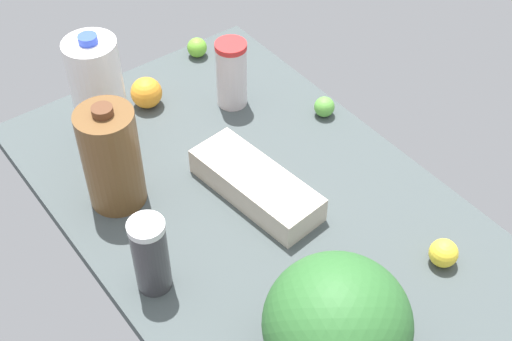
{
  "coord_description": "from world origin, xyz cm",
  "views": [
    {
      "loc": [
        86.36,
        -64.88,
        119.6
      ],
      "look_at": [
        0.0,
        0.0,
        13.0
      ],
      "focal_mm": 50.0,
      "sensor_mm": 36.0,
      "label": 1
    }
  ],
  "objects_px": {
    "chocolate_milk_jug": "(111,158)",
    "lime_near_front": "(197,48)",
    "orange_beside_bowl": "(146,93)",
    "tumbler_cup": "(232,74)",
    "lime_far_back": "(324,107)",
    "lemon_by_jug": "(444,253)",
    "milk_jug": "(98,90)",
    "shaker_bottle": "(151,255)",
    "watermelon": "(337,324)",
    "egg_carton": "(256,185)"
  },
  "relations": [
    {
      "from": "milk_jug",
      "to": "lime_near_front",
      "type": "relative_size",
      "value": 5.22
    },
    {
      "from": "egg_carton",
      "to": "watermelon",
      "type": "distance_m",
      "value": 0.45
    },
    {
      "from": "orange_beside_bowl",
      "to": "shaker_bottle",
      "type": "bearing_deg",
      "value": -29.31
    },
    {
      "from": "shaker_bottle",
      "to": "lime_near_front",
      "type": "distance_m",
      "value": 0.78
    },
    {
      "from": "egg_carton",
      "to": "shaker_bottle",
      "type": "distance_m",
      "value": 0.32
    },
    {
      "from": "chocolate_milk_jug",
      "to": "lime_near_front",
      "type": "xyz_separation_m",
      "value": [
        -0.35,
        0.44,
        -0.1
      ]
    },
    {
      "from": "orange_beside_bowl",
      "to": "chocolate_milk_jug",
      "type": "bearing_deg",
      "value": -42.11
    },
    {
      "from": "milk_jug",
      "to": "tumbler_cup",
      "type": "xyz_separation_m",
      "value": [
        0.09,
        0.32,
        -0.04
      ]
    },
    {
      "from": "milk_jug",
      "to": "watermelon",
      "type": "bearing_deg",
      "value": 2.23
    },
    {
      "from": "milk_jug",
      "to": "watermelon",
      "type": "distance_m",
      "value": 0.81
    },
    {
      "from": "chocolate_milk_jug",
      "to": "shaker_bottle",
      "type": "relative_size",
      "value": 1.45
    },
    {
      "from": "milk_jug",
      "to": "lime_far_back",
      "type": "relative_size",
      "value": 5.51
    },
    {
      "from": "tumbler_cup",
      "to": "orange_beside_bowl",
      "type": "bearing_deg",
      "value": -123.98
    },
    {
      "from": "chocolate_milk_jug",
      "to": "watermelon",
      "type": "bearing_deg",
      "value": 10.58
    },
    {
      "from": "watermelon",
      "to": "chocolate_milk_jug",
      "type": "bearing_deg",
      "value": -169.42
    },
    {
      "from": "egg_carton",
      "to": "watermelon",
      "type": "relative_size",
      "value": 1.23
    },
    {
      "from": "lime_near_front",
      "to": "lime_far_back",
      "type": "height_order",
      "value": "lime_near_front"
    },
    {
      "from": "lime_near_front",
      "to": "orange_beside_bowl",
      "type": "distance_m",
      "value": 0.24
    },
    {
      "from": "chocolate_milk_jug",
      "to": "lime_near_front",
      "type": "distance_m",
      "value": 0.57
    },
    {
      "from": "chocolate_milk_jug",
      "to": "orange_beside_bowl",
      "type": "bearing_deg",
      "value": 137.89
    },
    {
      "from": "chocolate_milk_jug",
      "to": "lime_far_back",
      "type": "relative_size",
      "value": 5.04
    },
    {
      "from": "watermelon",
      "to": "orange_beside_bowl",
      "type": "height_order",
      "value": "watermelon"
    },
    {
      "from": "egg_carton",
      "to": "shaker_bottle",
      "type": "relative_size",
      "value": 1.79
    },
    {
      "from": "milk_jug",
      "to": "lemon_by_jug",
      "type": "height_order",
      "value": "milk_jug"
    },
    {
      "from": "tumbler_cup",
      "to": "lime_far_back",
      "type": "bearing_deg",
      "value": 40.99
    },
    {
      "from": "lime_near_front",
      "to": "tumbler_cup",
      "type": "bearing_deg",
      "value": -10.47
    },
    {
      "from": "lime_far_back",
      "to": "chocolate_milk_jug",
      "type": "bearing_deg",
      "value": -95.97
    },
    {
      "from": "shaker_bottle",
      "to": "chocolate_milk_jug",
      "type": "bearing_deg",
      "value": 166.92
    },
    {
      "from": "watermelon",
      "to": "lemon_by_jug",
      "type": "height_order",
      "value": "watermelon"
    },
    {
      "from": "egg_carton",
      "to": "lemon_by_jug",
      "type": "bearing_deg",
      "value": 20.0
    },
    {
      "from": "shaker_bottle",
      "to": "lemon_by_jug",
      "type": "bearing_deg",
      "value": 58.3
    },
    {
      "from": "egg_carton",
      "to": "lime_far_back",
      "type": "distance_m",
      "value": 0.33
    },
    {
      "from": "shaker_bottle",
      "to": "orange_beside_bowl",
      "type": "relative_size",
      "value": 2.25
    },
    {
      "from": "egg_carton",
      "to": "lime_near_front",
      "type": "height_order",
      "value": "egg_carton"
    },
    {
      "from": "lime_near_front",
      "to": "lemon_by_jug",
      "type": "xyz_separation_m",
      "value": [
        0.91,
        -0.0,
        0.0
      ]
    },
    {
      "from": "lime_far_back",
      "to": "shaker_bottle",
      "type": "bearing_deg",
      "value": -72.43
    },
    {
      "from": "shaker_bottle",
      "to": "lime_near_front",
      "type": "height_order",
      "value": "shaker_bottle"
    },
    {
      "from": "watermelon",
      "to": "lime_near_front",
      "type": "distance_m",
      "value": 1.0
    },
    {
      "from": "orange_beside_bowl",
      "to": "lime_far_back",
      "type": "height_order",
      "value": "orange_beside_bowl"
    },
    {
      "from": "tumbler_cup",
      "to": "watermelon",
      "type": "height_order",
      "value": "watermelon"
    },
    {
      "from": "tumbler_cup",
      "to": "lemon_by_jug",
      "type": "height_order",
      "value": "tumbler_cup"
    },
    {
      "from": "watermelon",
      "to": "lime_far_back",
      "type": "bearing_deg",
      "value": 140.46
    },
    {
      "from": "milk_jug",
      "to": "lemon_by_jug",
      "type": "bearing_deg",
      "value": 25.1
    },
    {
      "from": "egg_carton",
      "to": "lime_far_back",
      "type": "height_order",
      "value": "egg_carton"
    },
    {
      "from": "orange_beside_bowl",
      "to": "lemon_by_jug",
      "type": "distance_m",
      "value": 0.83
    },
    {
      "from": "tumbler_cup",
      "to": "lemon_by_jug",
      "type": "xyz_separation_m",
      "value": [
        0.68,
        0.04,
        -0.06
      ]
    },
    {
      "from": "watermelon",
      "to": "orange_beside_bowl",
      "type": "relative_size",
      "value": 3.25
    },
    {
      "from": "orange_beside_bowl",
      "to": "tumbler_cup",
      "type": "bearing_deg",
      "value": 56.02
    },
    {
      "from": "chocolate_milk_jug",
      "to": "lime_far_back",
      "type": "height_order",
      "value": "chocolate_milk_jug"
    },
    {
      "from": "watermelon",
      "to": "lemon_by_jug",
      "type": "xyz_separation_m",
      "value": [
        -0.04,
        0.33,
        -0.09
      ]
    }
  ]
}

